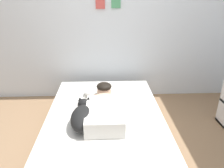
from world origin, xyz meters
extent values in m
plane|color=#8C6B4C|center=(0.00, 0.00, 0.00)|extent=(12.25, 12.25, 0.00)
cube|color=silver|center=(0.00, 1.36, 1.25)|extent=(4.13, 0.10, 2.50)
cube|color=#CC4C47|center=(-0.12, 1.30, 1.55)|extent=(0.14, 0.02, 0.14)
cube|color=#4C9966|center=(0.11, 1.30, 1.56)|extent=(0.14, 0.02, 0.14)
cube|color=gray|center=(-0.08, 0.13, 0.08)|extent=(1.44, 2.03, 0.15)
cube|color=silver|center=(-0.08, 0.13, 0.25)|extent=(1.40, 1.97, 0.20)
ellipsoid|color=white|center=(-0.11, 0.62, 0.41)|extent=(0.52, 0.32, 0.11)
cube|color=silver|center=(-0.09, -0.07, 0.44)|extent=(0.42, 0.64, 0.18)
ellipsoid|color=#D8AD8E|center=(-0.09, 0.27, 0.46)|extent=(0.32, 0.20, 0.16)
sphere|color=#D8AD8E|center=(-0.09, 0.43, 0.50)|extent=(0.19, 0.19, 0.19)
ellipsoid|color=black|center=(-0.09, 0.43, 0.57)|extent=(0.20, 0.20, 0.10)
cylinder|color=#D8AD8E|center=(-0.19, 0.41, 0.43)|extent=(0.23, 0.07, 0.14)
cylinder|color=#D8AD8E|center=(0.01, 0.41, 0.43)|extent=(0.23, 0.07, 0.14)
ellipsoid|color=black|center=(-0.33, -0.13, 0.45)|extent=(0.26, 0.48, 0.20)
sphere|color=black|center=(-0.34, 0.13, 0.47)|extent=(0.15, 0.15, 0.15)
cone|color=black|center=(-0.38, 0.15, 0.54)|extent=(0.05, 0.05, 0.05)
cone|color=black|center=(-0.28, 0.15, 0.54)|extent=(0.05, 0.05, 0.05)
cylinder|color=white|center=(0.04, 0.53, 0.39)|extent=(0.09, 0.09, 0.07)
torus|color=white|center=(0.09, 0.53, 0.39)|extent=(0.05, 0.01, 0.05)
cube|color=black|center=(0.00, -0.24, 0.35)|extent=(0.07, 0.14, 0.01)
camera|label=1|loc=(-0.09, -2.13, 1.73)|focal=34.14mm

